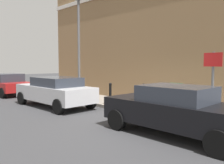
% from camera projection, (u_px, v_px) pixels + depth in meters
% --- Properties ---
extents(ground, '(80.00, 80.00, 0.00)m').
position_uv_depth(ground, '(140.00, 123.00, 8.25)').
color(ground, '#38383A').
extents(sidewalk, '(2.25, 30.00, 0.15)m').
position_uv_depth(sidewalk, '(84.00, 98.00, 14.00)').
color(sidewalk, gray).
rests_on(sidewalk, ground).
extents(corner_building, '(6.58, 12.63, 9.49)m').
position_uv_depth(corner_building, '(153.00, 22.00, 15.43)').
color(corner_building, olive).
rests_on(corner_building, ground).
extents(car_black, '(1.81, 4.25, 1.45)m').
position_uv_depth(car_black, '(175.00, 110.00, 6.82)').
color(car_black, black).
rests_on(car_black, ground).
extents(car_silver, '(2.01, 4.53, 1.43)m').
position_uv_depth(car_silver, '(55.00, 91.00, 11.41)').
color(car_silver, '#B7B7BC').
rests_on(car_silver, ground).
extents(car_red, '(1.96, 4.15, 1.41)m').
position_uv_depth(car_red, '(7.00, 84.00, 15.75)').
color(car_red, maroon).
rests_on(car_red, ground).
extents(utility_cabinet, '(0.46, 0.61, 1.15)m').
position_uv_depth(utility_cabinet, '(174.00, 99.00, 9.39)').
color(utility_cabinet, '#1E4C28').
rests_on(utility_cabinet, sidewalk).
extents(bollard_near_cabinet, '(0.14, 0.14, 1.04)m').
position_uv_depth(bollard_near_cabinet, '(144.00, 94.00, 10.61)').
color(bollard_near_cabinet, black).
rests_on(bollard_near_cabinet, sidewalk).
extents(bollard_far_kerb, '(0.14, 0.14, 1.04)m').
position_uv_depth(bollard_far_kerb, '(110.00, 93.00, 11.04)').
color(bollard_far_kerb, black).
rests_on(bollard_far_kerb, sidewalk).
extents(street_sign, '(0.08, 0.60, 2.30)m').
position_uv_depth(street_sign, '(213.00, 77.00, 7.58)').
color(street_sign, '#59595B').
rests_on(street_sign, sidewalk).
extents(lamppost, '(0.20, 0.44, 5.72)m').
position_uv_depth(lamppost, '(79.00, 42.00, 13.69)').
color(lamppost, '#59595B').
rests_on(lamppost, sidewalk).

